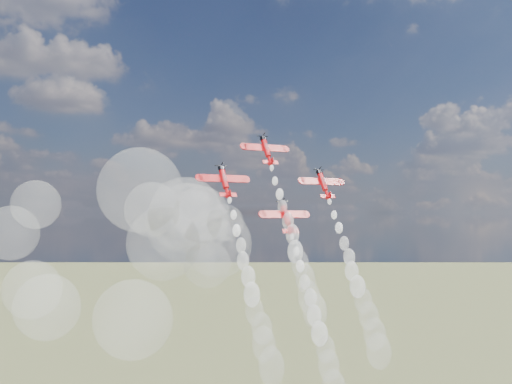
{
  "coord_description": "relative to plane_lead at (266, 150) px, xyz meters",
  "views": [
    {
      "loc": [
        -85.64,
        -124.12,
        82.86
      ],
      "look_at": [
        -11.88,
        15.51,
        88.37
      ],
      "focal_mm": 42.0,
      "sensor_mm": 36.0,
      "label": 1
    }
  ],
  "objects": [
    {
      "name": "drifted_smoke_cloud",
      "position": [
        -30.15,
        3.33,
        -23.89
      ],
      "size": [
        69.38,
        41.46,
        50.16
      ],
      "color": "white",
      "rests_on": "ground"
    },
    {
      "name": "plane_right",
      "position": [
        15.28,
        -5.32,
        -9.27
      ],
      "size": [
        13.31,
        7.11,
        8.64
      ],
      "rotation": [
        1.05,
        0.0,
        0.0
      ],
      "color": "#BE090E",
      "rests_on": "ground"
    },
    {
      "name": "smoke_trail_left",
      "position": [
        -15.26,
        -24.84,
        -43.27
      ],
      "size": [
        5.62,
        24.12,
        39.97
      ],
      "color": "white",
      "rests_on": "plane_left"
    },
    {
      "name": "smoke_trail_slot",
      "position": [
        -0.19,
        -30.16,
        -52.67
      ],
      "size": [
        5.34,
        24.16,
        40.03
      ],
      "color": "white",
      "rests_on": "plane_slot"
    },
    {
      "name": "plane_slot",
      "position": [
        0.0,
        -10.65,
        -18.55
      ],
      "size": [
        13.31,
        7.11,
        8.64
      ],
      "rotation": [
        1.05,
        0.0,
        0.0
      ],
      "color": "#BE090E",
      "rests_on": "ground"
    },
    {
      "name": "plane_left",
      "position": [
        -15.28,
        -5.32,
        -9.27
      ],
      "size": [
        13.31,
        7.11,
        8.64
      ],
      "rotation": [
        1.05,
        0.0,
        0.0
      ],
      "color": "#BE090E",
      "rests_on": "ground"
    },
    {
      "name": "plane_lead",
      "position": [
        0.0,
        0.0,
        0.0
      ],
      "size": [
        13.31,
        7.11,
        8.64
      ],
      "rotation": [
        1.05,
        0.0,
        0.0
      ],
      "color": "#BE090E",
      "rests_on": "ground"
    },
    {
      "name": "smoke_trail_lead",
      "position": [
        0.02,
        -19.42,
        -33.72
      ],
      "size": [
        5.31,
        24.47,
        38.91
      ],
      "color": "white",
      "rests_on": "plane_lead"
    },
    {
      "name": "smoke_trail_right",
      "position": [
        15.28,
        -24.85,
        -43.28
      ],
      "size": [
        5.72,
        24.32,
        39.75
      ],
      "color": "white",
      "rests_on": "plane_right"
    }
  ]
}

